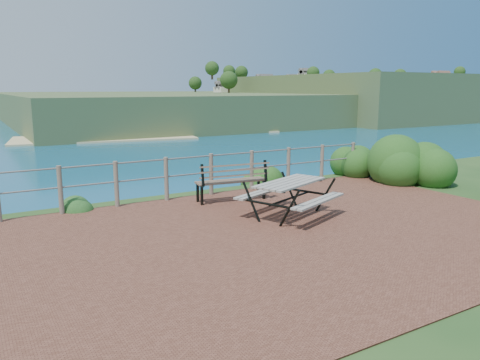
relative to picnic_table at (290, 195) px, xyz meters
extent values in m
cube|color=brown|center=(-0.46, -0.82, -0.46)|extent=(10.00, 7.00, 0.12)
cylinder|color=#6B5B4C|center=(-3.91, 2.53, 0.06)|extent=(0.10, 0.10, 1.00)
cylinder|color=#6B5B4C|center=(-2.76, 2.53, 0.06)|extent=(0.10, 0.10, 1.00)
cylinder|color=#6B5B4C|center=(-1.61, 2.53, 0.06)|extent=(0.10, 0.10, 1.00)
cylinder|color=#6B5B4C|center=(-0.46, 2.53, 0.06)|extent=(0.10, 0.10, 1.00)
cylinder|color=#6B5B4C|center=(0.69, 2.53, 0.06)|extent=(0.10, 0.10, 1.00)
cylinder|color=#6B5B4C|center=(1.84, 2.53, 0.06)|extent=(0.10, 0.10, 1.00)
cylinder|color=#6B5B4C|center=(2.99, 2.53, 0.06)|extent=(0.10, 0.10, 1.00)
cylinder|color=#6B5B4C|center=(4.14, 2.53, 0.06)|extent=(0.10, 0.10, 1.00)
cylinder|color=slate|center=(-0.46, 2.53, 0.51)|extent=(9.40, 0.04, 0.04)
cylinder|color=slate|center=(-0.46, 2.53, 0.11)|extent=(9.40, 0.04, 0.04)
cube|color=#425D2E|center=(139.54, 209.18, -6.46)|extent=(260.00, 180.00, 12.00)
cube|color=#425D2E|center=(199.54, 169.18, -2.46)|extent=(160.00, 120.00, 20.00)
cube|color=beige|center=(129.54, 124.18, -12.21)|extent=(209.53, 114.73, 0.50)
cube|color=gray|center=(0.00, 0.00, 0.26)|extent=(1.82, 1.26, 0.04)
cube|color=gray|center=(0.00, 0.00, -0.02)|extent=(1.65, 0.85, 0.04)
cube|color=gray|center=(0.00, 0.00, -0.02)|extent=(1.65, 0.85, 0.04)
cylinder|color=black|center=(0.00, 0.00, -0.07)|extent=(1.36, 0.57, 0.04)
cube|color=brown|center=(-0.34, 1.77, 0.01)|extent=(1.68, 0.63, 0.04)
cube|color=brown|center=(-0.34, 1.77, 0.30)|extent=(1.64, 0.35, 0.37)
cube|color=black|center=(-0.34, 1.77, -0.21)|extent=(0.06, 0.07, 0.45)
cube|color=black|center=(-0.34, 1.77, -0.21)|extent=(0.06, 0.07, 0.45)
cube|color=black|center=(-0.34, 1.77, -0.21)|extent=(0.06, 0.07, 0.45)
cube|color=black|center=(-0.34, 1.77, -0.21)|extent=(0.06, 0.07, 0.45)
ellipsoid|color=#1F4916|center=(4.86, 0.98, -0.46)|extent=(1.61, 1.61, 2.28)
ellipsoid|color=#1F4916|center=(4.47, 2.76, -0.46)|extent=(1.06, 1.06, 1.51)
ellipsoid|color=#204D1D|center=(-3.51, 2.78, -0.46)|extent=(0.68, 0.68, 0.39)
ellipsoid|color=#1F4916|center=(1.54, 3.43, -0.46)|extent=(0.83, 0.83, 0.60)
camera|label=1|loc=(-5.50, -7.33, 2.11)|focal=35.00mm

